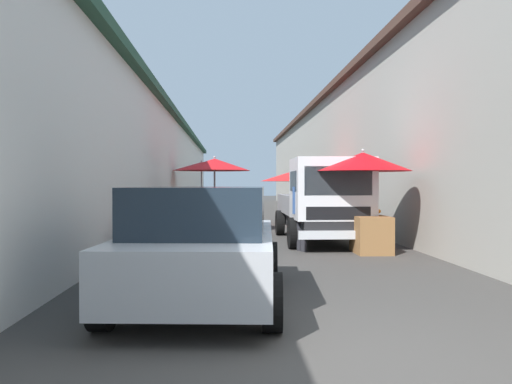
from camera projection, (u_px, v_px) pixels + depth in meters
name	position (u px, v px, depth m)	size (l,w,h in m)	color
ground	(256.00, 226.00, 17.50)	(90.00, 90.00, 0.00)	#3D3A38
building_left_whitewash	(80.00, 165.00, 19.36)	(49.80, 7.50, 4.43)	silver
building_right_concrete	(421.00, 153.00, 20.06)	(49.80, 7.50, 5.46)	#A39E93
fruit_stall_near_left	(215.00, 174.00, 15.48)	(2.22, 2.22, 2.35)	#9E9EA3
fruit_stall_near_right	(365.00, 178.00, 10.87)	(2.10, 2.10, 2.25)	#9E9EA3
fruit_stall_mid_lane	(201.00, 176.00, 20.53)	(2.33, 2.33, 2.46)	#9E9EA3
fruit_stall_far_left	(299.00, 180.00, 18.38)	(2.88, 2.88, 2.10)	#9E9EA3
hatchback_car	(203.00, 243.00, 6.33)	(4.03, 2.16, 1.45)	#ADAFB5
delivery_truck	(326.00, 202.00, 12.17)	(4.92, 1.97, 2.08)	black
vendor_by_crates	(302.00, 208.00, 11.07)	(0.61, 0.37, 1.65)	#232328
parked_scooter	(148.00, 236.00, 9.98)	(1.67, 0.56, 1.14)	black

